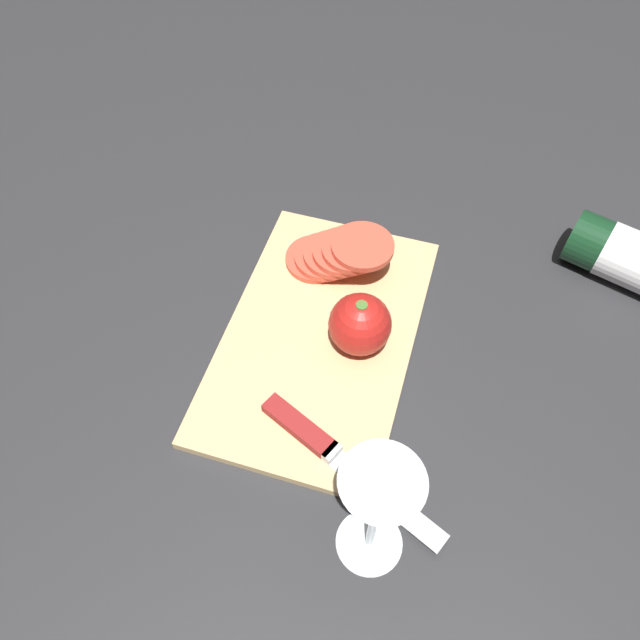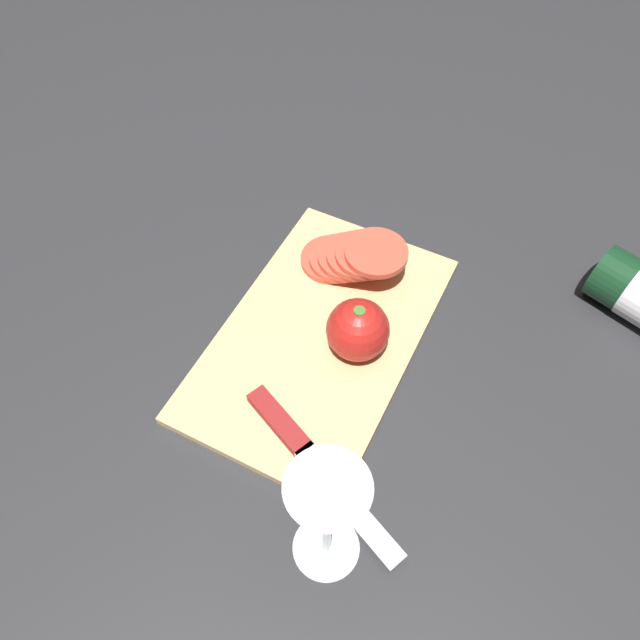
# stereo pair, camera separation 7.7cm
# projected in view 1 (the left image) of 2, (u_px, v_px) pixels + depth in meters

# --- Properties ---
(ground_plane) EXTENTS (3.00, 3.00, 0.00)m
(ground_plane) POSITION_uv_depth(u_px,v_px,m) (339.00, 362.00, 0.79)
(ground_plane) COLOR #28282B
(cutting_board) EXTENTS (0.39, 0.24, 0.01)m
(cutting_board) POSITION_uv_depth(u_px,v_px,m) (320.00, 336.00, 0.80)
(cutting_board) COLOR tan
(cutting_board) RESTS_ON ground_plane
(wine_glass) EXTENTS (0.08, 0.08, 0.18)m
(wine_glass) POSITION_uv_depth(u_px,v_px,m) (378.00, 504.00, 0.56)
(wine_glass) COLOR silver
(wine_glass) RESTS_ON ground_plane
(whole_tomato) EXTENTS (0.08, 0.08, 0.08)m
(whole_tomato) POSITION_uv_depth(u_px,v_px,m) (360.00, 324.00, 0.76)
(whole_tomato) COLOR red
(whole_tomato) RESTS_ON cutting_board
(knife) EXTENTS (0.12, 0.24, 0.01)m
(knife) POSITION_uv_depth(u_px,v_px,m) (316.00, 440.00, 0.71)
(knife) COLOR silver
(knife) RESTS_ON cutting_board
(tomato_slice_stack_near) EXTENTS (0.09, 0.15, 0.05)m
(tomato_slice_stack_near) POSITION_uv_depth(u_px,v_px,m) (338.00, 253.00, 0.84)
(tomato_slice_stack_near) COLOR #DB4C38
(tomato_slice_stack_near) RESTS_ON cutting_board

